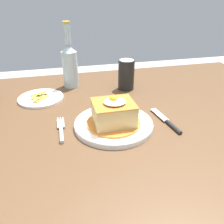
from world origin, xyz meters
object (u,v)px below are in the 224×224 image
object	(u,v)px
main_plate	(114,124)
side_plate_fries	(41,98)
knife	(169,123)
soda_can	(126,75)
fork	(61,131)
beer_bottle_clear	(70,64)

from	to	relation	value
main_plate	side_plate_fries	distance (m)	0.34
knife	side_plate_fries	distance (m)	0.49
soda_can	fork	bearing A→B (deg)	-135.46
soda_can	beer_bottle_clear	size ratio (longest dim) A/B	0.47
fork	soda_can	xyz separation A→B (m)	(0.28, 0.28, 0.06)
soda_can	beer_bottle_clear	xyz separation A→B (m)	(-0.22, 0.08, 0.04)
beer_bottle_clear	side_plate_fries	xyz separation A→B (m)	(-0.13, -0.11, -0.09)
fork	beer_bottle_clear	size ratio (longest dim) A/B	0.53
beer_bottle_clear	side_plate_fries	distance (m)	0.19
beer_bottle_clear	side_plate_fries	size ratio (longest dim) A/B	1.56
main_plate	knife	world-z (taller)	main_plate
fork	soda_can	bearing A→B (deg)	44.54
fork	knife	world-z (taller)	same
main_plate	soda_can	size ratio (longest dim) A/B	1.95
knife	side_plate_fries	world-z (taller)	side_plate_fries
main_plate	side_plate_fries	size ratio (longest dim) A/B	1.42
fork	side_plate_fries	world-z (taller)	side_plate_fries
fork	knife	bearing A→B (deg)	-5.99
main_plate	side_plate_fries	world-z (taller)	main_plate
beer_bottle_clear	main_plate	bearing A→B (deg)	-75.21
main_plate	fork	xyz separation A→B (m)	(-0.16, 0.00, -0.00)
knife	side_plate_fries	size ratio (longest dim) A/B	0.97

